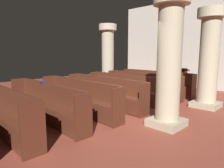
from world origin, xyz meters
name	(u,v)px	position (x,y,z in m)	size (l,w,h in m)	color
ground_plane	(123,115)	(0.00, 0.00, 0.00)	(19.20, 19.20, 0.00)	brown
back_wall	(208,43)	(0.00, 6.08, 2.25)	(10.00, 0.16, 4.50)	beige
pew_row_0	(156,81)	(-1.16, 3.50, 0.52)	(3.48, 0.46, 0.97)	#562819
pew_row_1	(142,84)	(-1.16, 2.44, 0.52)	(3.48, 0.46, 0.97)	#562819
pew_row_2	(125,87)	(-1.16, 1.37, 0.52)	(3.48, 0.47, 0.97)	#562819
pew_row_3	(104,91)	(-1.16, 0.31, 0.52)	(3.48, 0.46, 0.97)	#562819
pew_row_4	(78,95)	(-1.16, -0.76, 0.52)	(3.48, 0.46, 0.97)	#562819
pew_row_5	(45,101)	(-1.16, -1.82, 0.52)	(3.48, 0.47, 0.97)	#562819
pew_row_6	(2,109)	(-1.16, -2.88, 0.52)	(3.48, 0.46, 0.97)	#562819
pillar_aisle_side	(209,57)	(1.37, 2.59, 1.66)	(0.88, 0.88, 3.18)	tan
pillar_far_side	(108,55)	(-3.64, 2.86, 1.66)	(0.88, 0.88, 3.18)	tan
pillar_aisle_rear	(169,59)	(1.37, 0.08, 1.66)	(0.84, 0.84, 3.18)	tan
lectern	(183,81)	(-0.56, 4.85, 0.45)	(0.48, 0.45, 1.08)	brown
hymn_book	(44,82)	(-1.57, -1.64, 0.98)	(0.14, 0.18, 0.02)	navy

